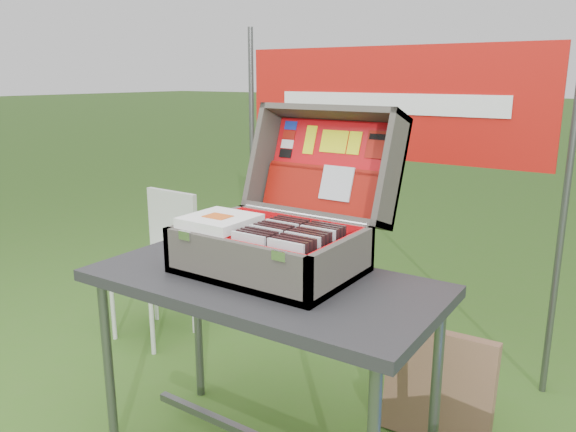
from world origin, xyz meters
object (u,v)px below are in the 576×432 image
Objects in this scene: table at (263,377)px; chair at (151,268)px; cardboard_box at (439,387)px; suitcase at (279,194)px.

table is 1.30m from chair.
table is 0.73m from cardboard_box.
chair reaches higher than cardboard_box.
suitcase is 1.33× the size of cardboard_box.
cardboard_box is at bearing 1.40° from chair.
cardboard_box is (0.48, 0.43, -0.80)m from suitcase.
table is at bearing -82.56° from suitcase.
suitcase is (-0.02, 0.13, 0.65)m from table.
chair is at bearing 160.10° from suitcase.
suitcase reaches higher than chair.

